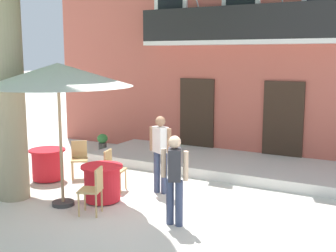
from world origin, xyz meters
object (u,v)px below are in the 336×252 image
object	(u,v)px
cafe_chair_middle_0	(79,157)
cafe_chair_near_tree_0	(94,187)
cafe_table_middle	(48,164)
cafe_chair_middle_1	(15,160)
ground_planter_left	(103,142)
cafe_umbrella	(58,75)
cafe_table_near_tree	(102,183)
cafe_chair_near_tree_1	(112,167)
pedestrian_mid_plaza	(160,150)
pedestrian_near_entrance	(175,175)

from	to	relation	value
cafe_chair_middle_0	cafe_chair_near_tree_0	bearing A→B (deg)	-43.81
cafe_chair_near_tree_0	cafe_table_middle	distance (m)	2.76
cafe_chair_near_tree_0	cafe_chair_middle_1	xyz separation A→B (m)	(-3.05, 0.85, 0.00)
cafe_chair_middle_0	ground_planter_left	size ratio (longest dim) A/B	1.55
cafe_chair_middle_0	cafe_umbrella	bearing A→B (deg)	-59.34
cafe_table_middle	cafe_chair_middle_1	size ratio (longest dim) A/B	0.95
cafe_table_near_tree	cafe_table_middle	world-z (taller)	same
cafe_table_middle	ground_planter_left	xyz separation A→B (m)	(-0.68, 3.05, -0.06)
cafe_chair_near_tree_0	cafe_chair_near_tree_1	distance (m)	1.51
cafe_chair_near_tree_0	ground_planter_left	xyz separation A→B (m)	(-3.11, 4.34, -0.20)
cafe_chair_near_tree_1	cafe_table_middle	xyz separation A→B (m)	(-1.85, -0.10, -0.14)
pedestrian_mid_plaza	cafe_table_middle	bearing A→B (deg)	-171.00
cafe_chair_near_tree_1	cafe_table_near_tree	bearing A→B (deg)	-70.23
cafe_chair_middle_0	cafe_chair_near_tree_1	bearing A→B (deg)	-17.99
cafe_chair_middle_0	cafe_umbrella	size ratio (longest dim) A/B	0.31
cafe_table_middle	cafe_chair_middle_0	bearing A→B (deg)	44.18
cafe_chair_middle_0	cafe_umbrella	distance (m)	2.89
cafe_chair_middle_1	pedestrian_mid_plaza	distance (m)	3.63
cafe_table_middle	pedestrian_mid_plaza	world-z (taller)	pedestrian_mid_plaza
cafe_chair_middle_0	ground_planter_left	bearing A→B (deg)	115.82
cafe_umbrella	pedestrian_mid_plaza	size ratio (longest dim) A/B	1.70
cafe_chair_middle_0	pedestrian_near_entrance	xyz separation A→B (m)	(3.47, -1.54, 0.38)
cafe_chair_near_tree_1	cafe_umbrella	distance (m)	2.47
ground_planter_left	cafe_chair_middle_1	bearing A→B (deg)	-88.92
cafe_chair_middle_0	pedestrian_mid_plaza	world-z (taller)	pedestrian_mid_plaza
cafe_chair_near_tree_1	cafe_chair_middle_0	distance (m)	1.38
cafe_chair_middle_0	pedestrian_mid_plaza	bearing A→B (deg)	-1.69
cafe_chair_near_tree_1	cafe_umbrella	size ratio (longest dim) A/B	0.31
cafe_table_near_tree	pedestrian_near_entrance	size ratio (longest dim) A/B	0.53
cafe_chair_middle_1	pedestrian_near_entrance	xyz separation A→B (m)	(4.62, -0.57, 0.38)
cafe_chair_near_tree_0	cafe_table_middle	world-z (taller)	cafe_chair_near_tree_0
cafe_chair_middle_1	cafe_chair_near_tree_1	bearing A→B (deg)	12.30
pedestrian_near_entrance	cafe_table_near_tree	bearing A→B (deg)	168.12
cafe_table_near_tree	cafe_table_middle	xyz separation A→B (m)	(-2.11, 0.61, 0.00)
cafe_chair_middle_0	cafe_chair_middle_1	distance (m)	1.50
cafe_table_middle	cafe_chair_middle_0	world-z (taller)	cafe_chair_middle_0
cafe_table_near_tree	cafe_chair_near_tree_0	world-z (taller)	cafe_chair_near_tree_0
cafe_chair_near_tree_0	cafe_table_middle	xyz separation A→B (m)	(-2.43, 1.29, -0.14)
cafe_chair_middle_1	ground_planter_left	world-z (taller)	cafe_chair_middle_1
ground_planter_left	cafe_table_near_tree	bearing A→B (deg)	-52.70
cafe_umbrella	cafe_chair_near_tree_0	bearing A→B (deg)	-6.17
cafe_table_near_tree	cafe_chair_middle_0	xyz separation A→B (m)	(-1.56, 1.13, 0.14)
cafe_chair_middle_0	pedestrian_near_entrance	size ratio (longest dim) A/B	0.56
cafe_umbrella	pedestrian_mid_plaza	world-z (taller)	cafe_umbrella
pedestrian_mid_plaza	pedestrian_near_entrance	bearing A→B (deg)	-52.38
cafe_table_middle	cafe_umbrella	xyz separation A→B (m)	(1.56, -1.19, 2.22)
cafe_chair_near_tree_1	ground_planter_left	bearing A→B (deg)	130.65
cafe_chair_near_tree_0	cafe_chair_middle_0	size ratio (longest dim) A/B	1.00
ground_planter_left	cafe_umbrella	bearing A→B (deg)	-62.16
cafe_chair_near_tree_1	ground_planter_left	distance (m)	3.89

